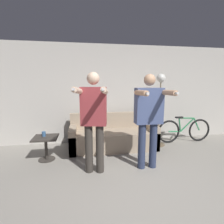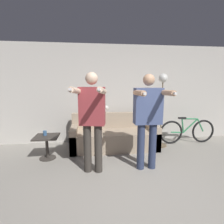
{
  "view_description": "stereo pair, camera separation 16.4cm",
  "coord_description": "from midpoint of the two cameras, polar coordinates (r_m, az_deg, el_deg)",
  "views": [
    {
      "loc": [
        -0.93,
        -1.92,
        1.59
      ],
      "look_at": [
        -0.33,
        1.61,
        1.0
      ],
      "focal_mm": 28.0,
      "sensor_mm": 36.0,
      "label": 1
    },
    {
      "loc": [
        -0.77,
        -1.94,
        1.59
      ],
      "look_at": [
        -0.33,
        1.61,
        1.0
      ],
      "focal_mm": 28.0,
      "sensor_mm": 36.0,
      "label": 2
    }
  ],
  "objects": [
    {
      "name": "wall_back",
      "position": [
        4.8,
        3.25,
        5.88
      ],
      "size": [
        10.0,
        0.05,
        2.6
      ],
      "color": "beige",
      "rests_on": "ground_plane"
    },
    {
      "name": "cat",
      "position": [
        4.5,
        -2.69,
        0.77
      ],
      "size": [
        0.54,
        0.14,
        0.18
      ],
      "color": "silver",
      "rests_on": "couch"
    },
    {
      "name": "person_left",
      "position": [
        3.03,
        -4.98,
        -1.29
      ],
      "size": [
        0.59,
        0.74,
        1.78
      ],
      "rotation": [
        0.0,
        0.0,
        -0.2
      ],
      "color": "#38332D",
      "rests_on": "ground_plane"
    },
    {
      "name": "couch",
      "position": [
        4.38,
        1.77,
        -8.1
      ],
      "size": [
        2.09,
        0.83,
        0.84
      ],
      "color": "tan",
      "rests_on": "ground_plane"
    },
    {
      "name": "cup",
      "position": [
        3.97,
        -19.96,
        -6.47
      ],
      "size": [
        0.08,
        0.08,
        0.1
      ],
      "color": "#3D6693",
      "rests_on": "side_table"
    },
    {
      "name": "floor_lamp",
      "position": [
        4.51,
        17.13,
        5.75
      ],
      "size": [
        0.34,
        0.34,
        1.82
      ],
      "color": "#756047",
      "rests_on": "ground_plane"
    },
    {
      "name": "bicycle",
      "position": [
        5.13,
        24.21,
        -5.72
      ],
      "size": [
        1.53,
        0.07,
        0.71
      ],
      "color": "black",
      "rests_on": "ground_plane"
    },
    {
      "name": "person_right",
      "position": [
        3.22,
        13.1,
        -0.97
      ],
      "size": [
        0.56,
        0.67,
        1.75
      ],
      "rotation": [
        0.0,
        0.0,
        -0.01
      ],
      "color": "#2D3856",
      "rests_on": "ground_plane"
    },
    {
      "name": "side_table",
      "position": [
        3.96,
        -19.41,
        -9.31
      ],
      "size": [
        0.49,
        0.49,
        0.5
      ],
      "color": "#38332D",
      "rests_on": "ground_plane"
    },
    {
      "name": "ground_plane",
      "position": [
        2.64,
        15.15,
        -28.08
      ],
      "size": [
        16.0,
        16.0,
        0.0
      ],
      "primitive_type": "plane",
      "color": "gray"
    }
  ]
}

